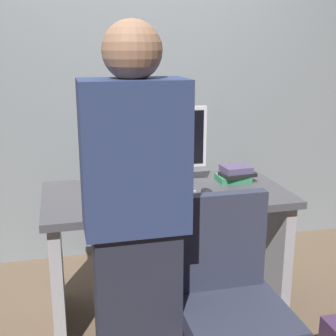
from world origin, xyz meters
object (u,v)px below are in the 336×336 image
object	(u,v)px
desk	(166,231)
monitor	(161,141)
person_at_desk	(136,230)
cup_by_monitor	(88,179)
mouse	(207,192)
cup_near_keyboard	(102,193)
office_chair	(230,317)
book_stack	(235,174)
keyboard	(160,198)

from	to	relation	value
desk	monitor	xyz separation A→B (m)	(0.01, 0.16, 0.50)
person_at_desk	cup_by_monitor	bearing A→B (deg)	97.72
mouse	cup_near_keyboard	size ratio (longest dim) A/B	1.08
person_at_desk	cup_by_monitor	distance (m)	0.93
office_chair	person_at_desk	bearing A→B (deg)	170.71
monitor	book_stack	xyz separation A→B (m)	(0.44, -0.07, -0.21)
desk	book_stack	world-z (taller)	book_stack
person_at_desk	keyboard	bearing A→B (deg)	68.45
office_chair	cup_near_keyboard	distance (m)	0.91
office_chair	keyboard	distance (m)	0.74
monitor	cup_by_monitor	distance (m)	0.48
cup_near_keyboard	book_stack	xyz separation A→B (m)	(0.82, 0.17, -0.00)
desk	cup_by_monitor	distance (m)	0.55
mouse	keyboard	bearing A→B (deg)	-174.47
mouse	cup_near_keyboard	xyz separation A→B (m)	(-0.57, 0.03, 0.03)
desk	cup_by_monitor	bearing A→B (deg)	153.56
person_at_desk	cup_by_monitor	size ratio (longest dim) A/B	18.72
desk	cup_by_monitor	size ratio (longest dim) A/B	15.58
book_stack	monitor	bearing A→B (deg)	171.02
cup_near_keyboard	mouse	bearing A→B (deg)	-2.59
office_chair	keyboard	world-z (taller)	office_chair
mouse	cup_near_keyboard	bearing A→B (deg)	177.41
person_at_desk	book_stack	distance (m)	1.10
person_at_desk	cup_near_keyboard	bearing A→B (deg)	96.70
person_at_desk	monitor	xyz separation A→B (m)	(0.30, 0.87, 0.17)
person_at_desk	keyboard	size ratio (longest dim) A/B	3.81
monitor	cup_near_keyboard	world-z (taller)	monitor
desk	cup_near_keyboard	distance (m)	0.47
keyboard	book_stack	xyz separation A→B (m)	(0.52, 0.23, 0.04)
keyboard	cup_by_monitor	world-z (taller)	cup_by_monitor
desk	person_at_desk	size ratio (longest dim) A/B	0.83
office_chair	keyboard	size ratio (longest dim) A/B	2.19
desk	cup_near_keyboard	size ratio (longest dim) A/B	14.77
mouse	book_stack	world-z (taller)	book_stack
desk	keyboard	xyz separation A→B (m)	(-0.07, -0.13, 0.25)
mouse	cup_by_monitor	xyz separation A→B (m)	(-0.62, 0.32, 0.03)
person_at_desk	desk	bearing A→B (deg)	67.54
keyboard	mouse	bearing A→B (deg)	7.92
desk	keyboard	size ratio (longest dim) A/B	3.17
monitor	keyboard	distance (m)	0.39
office_chair	desk	bearing A→B (deg)	97.10
office_chair	cup_by_monitor	size ratio (longest dim) A/B	10.74
office_chair	book_stack	size ratio (longest dim) A/B	4.20
desk	cup_near_keyboard	xyz separation A→B (m)	(-0.37, -0.08, 0.28)
desk	mouse	distance (m)	0.35
keyboard	cup_near_keyboard	bearing A→B (deg)	172.56
keyboard	cup_by_monitor	bearing A→B (deg)	138.15
desk	office_chair	bearing A→B (deg)	-82.90
monitor	keyboard	size ratio (longest dim) A/B	1.26
book_stack	cup_near_keyboard	bearing A→B (deg)	-167.98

